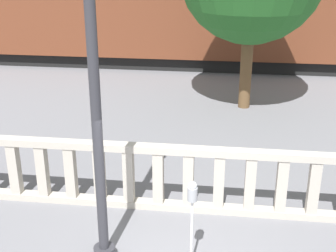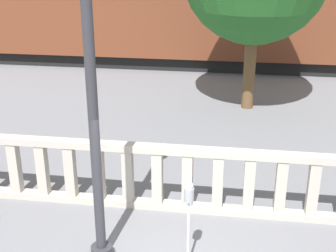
{
  "view_description": "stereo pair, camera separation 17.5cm",
  "coord_description": "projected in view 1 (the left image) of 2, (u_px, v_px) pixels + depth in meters",
  "views": [
    {
      "loc": [
        0.65,
        -5.37,
        4.98
      ],
      "look_at": [
        -0.53,
        3.65,
        1.37
      ],
      "focal_mm": 50.0,
      "sensor_mm": 36.0,
      "label": 1
    },
    {
      "loc": [
        0.82,
        -5.34,
        4.98
      ],
      "look_at": [
        -0.53,
        3.65,
        1.37
      ],
      "focal_mm": 50.0,
      "sensor_mm": 36.0,
      "label": 2
    }
  ],
  "objects": [
    {
      "name": "balustrade",
      "position": [
        188.0,
        179.0,
        9.05
      ],
      "size": [
        17.51,
        0.24,
        1.36
      ],
      "color": "#ADA599",
      "rests_on": "ground"
    },
    {
      "name": "train_near",
      "position": [
        105.0,
        18.0,
        19.8
      ],
      "size": [
        29.41,
        2.6,
        4.32
      ],
      "color": "black",
      "rests_on": "ground"
    },
    {
      "name": "lamppost",
      "position": [
        94.0,
        81.0,
        6.78
      ],
      "size": [
        0.36,
        0.36,
        6.28
      ],
      "color": "#2D2D33",
      "rests_on": "ground"
    },
    {
      "name": "parking_meter",
      "position": [
        192.0,
        200.0,
        7.25
      ],
      "size": [
        0.16,
        0.16,
        1.56
      ],
      "color": "silver",
      "rests_on": "ground"
    }
  ]
}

